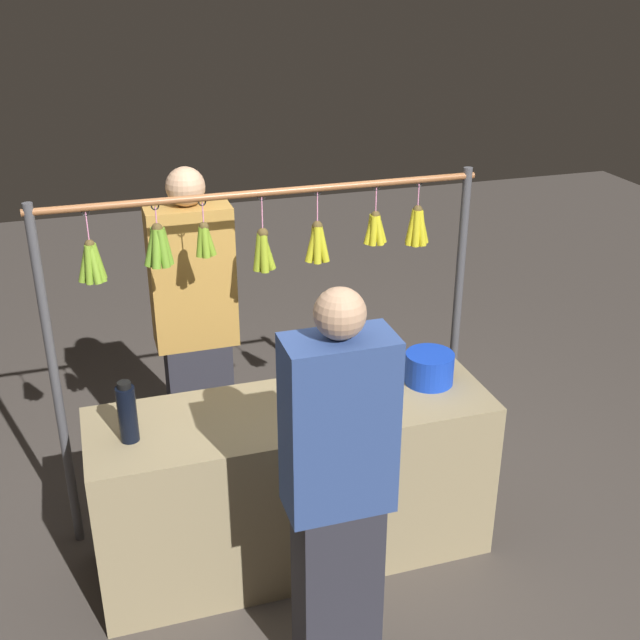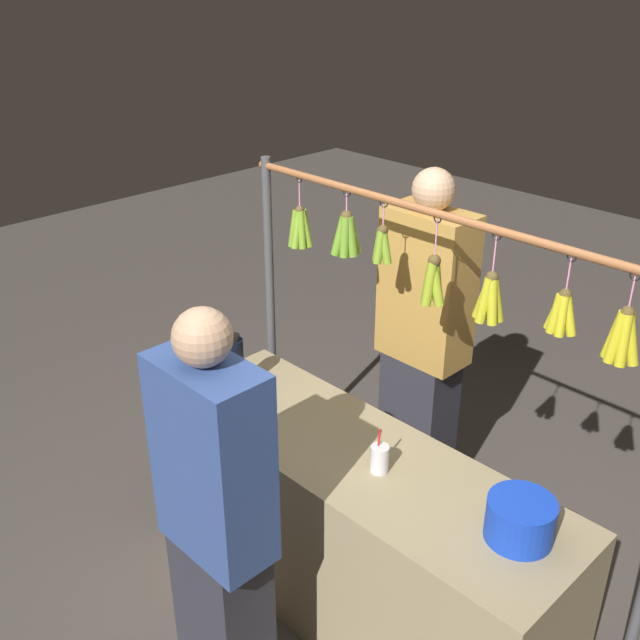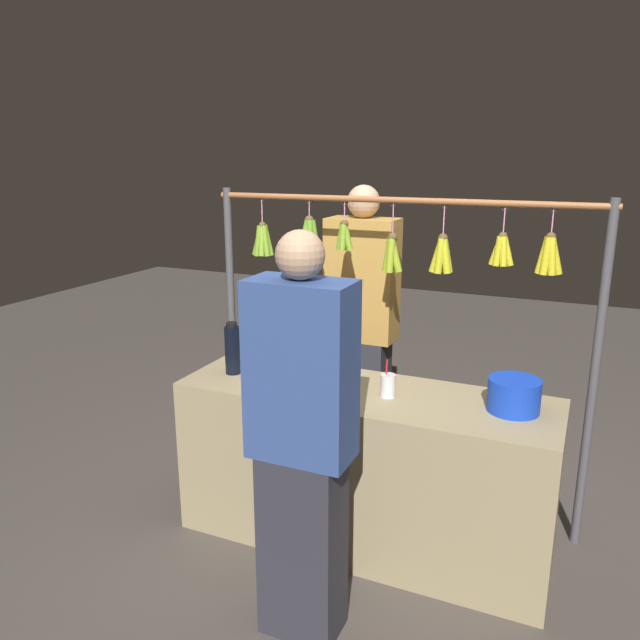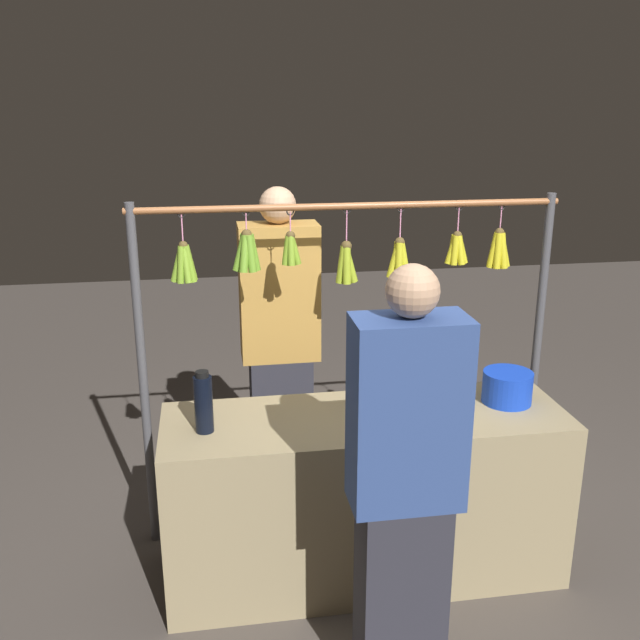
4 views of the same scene
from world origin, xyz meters
name	(u,v)px [view 3 (image 3 of 4)]	position (x,y,z in m)	size (l,w,h in m)	color
ground_plane	(362,538)	(0.00, 0.00, 0.00)	(12.00, 12.00, 0.00)	#4B433E
market_counter	(364,467)	(0.00, 0.00, 0.41)	(1.82, 0.58, 0.81)	tan
display_rack	(392,283)	(0.01, -0.42, 1.26)	(2.06, 0.13, 1.73)	#4C4C51
water_bottle	(232,349)	(0.71, 0.04, 0.94)	(0.08, 0.08, 0.27)	black
blue_bucket	(514,395)	(-0.68, -0.04, 0.88)	(0.23, 0.23, 0.15)	blue
drink_cup	(388,385)	(-0.12, 0.02, 0.87)	(0.07, 0.07, 0.18)	silver
vendor_person	(361,333)	(0.30, -0.77, 0.86)	(0.41, 0.22, 1.74)	#2D2D38
customer_person	(302,448)	(0.01, 0.68, 0.82)	(0.39, 0.21, 1.66)	#2D2D38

